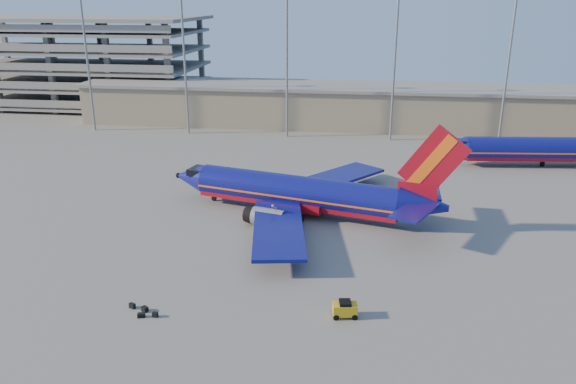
{
  "coord_description": "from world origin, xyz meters",
  "views": [
    {
      "loc": [
        10.51,
        -60.67,
        26.03
      ],
      "look_at": [
        1.55,
        1.79,
        4.0
      ],
      "focal_mm": 35.0,
      "sensor_mm": 36.0,
      "label": 1
    }
  ],
  "objects": [
    {
      "name": "ground",
      "position": [
        0.0,
        0.0,
        0.0
      ],
      "size": [
        220.0,
        220.0,
        0.0
      ],
      "primitive_type": "plane",
      "color": "slate",
      "rests_on": "ground"
    },
    {
      "name": "terminal_building",
      "position": [
        10.0,
        58.0,
        4.32
      ],
      "size": [
        122.0,
        16.0,
        8.5
      ],
      "color": "gray",
      "rests_on": "ground"
    },
    {
      "name": "parking_garage",
      "position": [
        -62.0,
        74.05,
        11.73
      ],
      "size": [
        62.0,
        32.0,
        21.4
      ],
      "color": "slate",
      "rests_on": "ground"
    },
    {
      "name": "light_mast_row",
      "position": [
        5.0,
        46.0,
        17.55
      ],
      "size": [
        101.6,
        1.6,
        28.65
      ],
      "color": "gray",
      "rests_on": "ground"
    },
    {
      "name": "aircraft_main",
      "position": [
        3.0,
        5.05,
        2.75
      ],
      "size": [
        37.36,
        35.49,
        12.88
      ],
      "rotation": [
        0.0,
        0.0,
        -0.25
      ],
      "color": "navy",
      "rests_on": "ground"
    },
    {
      "name": "aircraft_second",
      "position": [
        39.95,
        31.81,
        2.88
      ],
      "size": [
        37.01,
        14.35,
        12.55
      ],
      "rotation": [
        0.0,
        0.0,
        0.11
      ],
      "color": "navy",
      "rests_on": "ground"
    },
    {
      "name": "baggage_tug",
      "position": [
        9.37,
        -18.4,
        0.78
      ],
      "size": [
        2.27,
        1.59,
        1.51
      ],
      "rotation": [
        0.0,
        0.0,
        0.17
      ],
      "color": "gold",
      "rests_on": "ground"
    },
    {
      "name": "luggage_pile",
      "position": [
        -8.03,
        -20.33,
        0.21
      ],
      "size": [
        3.09,
        1.83,
        0.46
      ],
      "color": "black",
      "rests_on": "ground"
    }
  ]
}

